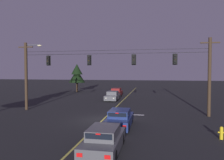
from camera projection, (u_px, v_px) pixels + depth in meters
ground_plane at (103, 120)px, 19.16m from camera, size 180.00×180.00×0.00m
lane_centre_stripe at (119, 104)px, 28.54m from camera, size 0.14×60.00×0.01m
stop_bar_paint at (127, 114)px, 21.71m from camera, size 3.40×0.36×0.01m
signal_span_assembly at (110, 75)px, 22.49m from camera, size 21.50×0.32×7.68m
traffic_light_leftmost at (48, 60)px, 23.74m from camera, size 0.48×0.41×1.22m
traffic_light_left_inner at (89, 60)px, 22.85m from camera, size 0.48×0.41×1.22m
traffic_light_centre at (134, 60)px, 21.95m from camera, size 0.48×0.41×1.22m
traffic_light_right_inner at (175, 59)px, 21.17m from camera, size 0.48×0.41×1.22m
car_waiting_near_lane at (120, 119)px, 16.79m from camera, size 1.80×4.33×1.39m
car_oncoming_lead at (113, 96)px, 32.48m from camera, size 1.80×4.42×1.39m
car_oncoming_trailing at (116, 92)px, 38.28m from camera, size 1.80×4.42×1.39m
car_waiting_second_near at (104, 140)px, 11.58m from camera, size 1.80×4.33×1.39m
street_lamp_corner at (29, 69)px, 26.54m from camera, size 2.11×0.30×7.80m
tree_verge_far at (77, 74)px, 45.90m from camera, size 3.49×3.49×6.04m
fire_hydrant at (221, 133)px, 13.73m from camera, size 0.44×0.22×0.84m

